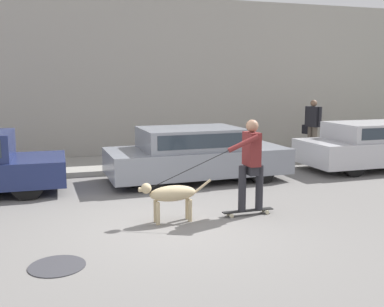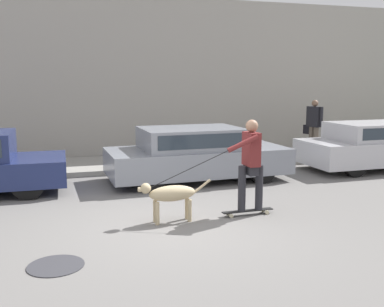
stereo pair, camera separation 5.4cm
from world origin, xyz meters
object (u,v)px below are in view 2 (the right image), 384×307
at_px(pedestrian_with_bag, 314,124).
at_px(dog, 170,195).
at_px(parked_car_2, 378,146).
at_px(skateboarder, 250,161).
at_px(parked_car_1, 196,155).

bearing_deg(pedestrian_with_bag, dog, -154.22).
relative_size(parked_car_2, dog, 3.45).
relative_size(dog, skateboarder, 0.55).
bearing_deg(parked_car_1, dog, -116.64).
height_order(parked_car_2, pedestrian_with_bag, pedestrian_with_bag).
xyz_separation_m(parked_car_1, dog, (-1.35, -2.95, -0.15)).
bearing_deg(parked_car_2, parked_car_1, 178.75).
height_order(parked_car_1, skateboarder, skateboarder).
height_order(dog, pedestrian_with_bag, pedestrian_with_bag).
bearing_deg(dog, parked_car_1, -116.41).
bearing_deg(skateboarder, pedestrian_with_bag, -132.61).
bearing_deg(skateboarder, parked_car_1, -90.03).
distance_m(dog, pedestrian_with_bag, 7.48).
xyz_separation_m(parked_car_2, skateboarder, (-5.04, -2.95, 0.35)).
distance_m(parked_car_1, parked_car_2, 5.12).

